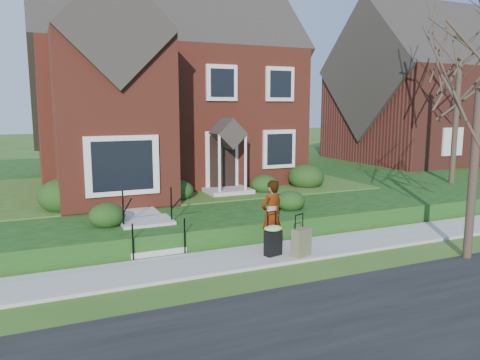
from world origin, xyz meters
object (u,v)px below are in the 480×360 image
suitcase_black (273,238)px  front_steps (150,231)px  suitcase_olive (301,242)px  woman (272,214)px

suitcase_black → front_steps: bearing=129.4°
suitcase_black → suitcase_olive: (0.62, -0.32, -0.08)m
front_steps → suitcase_black: (2.61, -2.06, 0.04)m
woman → suitcase_black: (-0.25, -0.57, -0.47)m
front_steps → woman: 3.26m
suitcase_black → woman: bearing=54.1°
front_steps → suitcase_olive: 4.01m
suitcase_black → suitcase_olive: suitcase_black is taller
woman → suitcase_black: size_ratio=1.61×
woman → suitcase_olive: 1.11m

